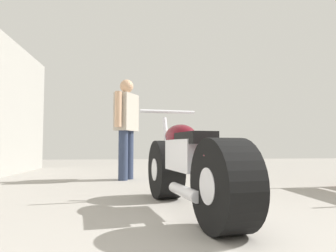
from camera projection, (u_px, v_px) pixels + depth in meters
The scene contains 3 objects.
ground_plane at pixel (195, 186), 4.43m from camera, with size 17.38×17.38×0.00m, color gray.
motorcycle_maroon_cruiser at pixel (189, 167), 2.73m from camera, with size 0.74×2.10×0.98m.
mechanic_in_blue at pixel (126, 123), 5.34m from camera, with size 0.43×0.67×1.73m.
Camera 1 is at (-0.84, -0.79, 0.59)m, focal length 33.11 mm.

